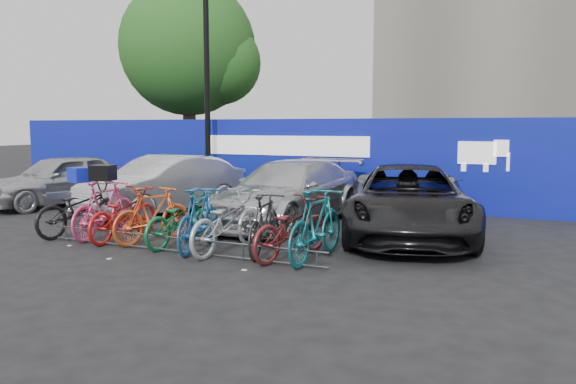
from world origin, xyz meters
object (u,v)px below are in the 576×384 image
Objects in this scene: bike_1 at (104,209)px; bike_6 at (227,222)px; car_1 at (165,185)px; lamppost at (207,88)px; bike_4 at (181,219)px; tree at (194,51)px; bike_3 at (153,215)px; car_0 at (61,180)px; bike_2 at (123,214)px; bike_5 at (199,219)px; car_3 at (408,201)px; car_2 at (289,192)px; bike_8 at (291,228)px; bike_0 at (81,209)px; bike_7 at (265,224)px; bike_rack at (177,244)px; bike_9 at (316,225)px.

bike_1 is 2.88m from bike_6.
lamppost is at bearing 109.31° from car_1.
lamppost is at bearing -55.69° from bike_4.
bike_3 is (5.80, -10.07, -4.53)m from tree.
bike_3 is at bearing -12.73° from car_0.
car_0 is 2.21× the size of bike_2.
bike_2 is at bearing -17.03° from bike_5.
lamppost is 6.46m from bike_3.
car_0 is 9.77m from car_3.
car_2 reaches higher than bike_8.
bike_5 reaches higher than bike_2.
car_0 reaches higher than bike_8.
car_3 reaches higher than bike_4.
tree is 1.60× the size of car_2.
bike_5 is (-0.26, -3.23, -0.14)m from car_2.
bike_7 is at bearing -171.24° from bike_0.
lamppost is 7.61m from bike_7.
bike_7 is at bearing 179.72° from bike_2.
car_1 reaches higher than bike_0.
lamppost reaches higher than bike_3.
bike_0 is 3.02m from bike_5.
bike_5 is at bearing -9.76° from car_0.
bike_6 is at bearing 173.60° from bike_1.
bike_1 is at bearing -18.92° from car_0.
car_1 is (3.60, -0.12, 0.02)m from car_0.
lamppost is 1.25× the size of car_2.
car_1 reaches higher than bike_7.
car_0 is 2.07× the size of bike_0.
bike_3 is at bearing 6.82° from bike_4.
bike_rack is at bearing 49.65° from bike_5.
car_1 is 3.47m from bike_3.
bike_6 is (7.19, -3.12, -0.18)m from car_0.
bike_9 is at bearing 171.99° from bike_5.
bike_8 is (4.80, -2.95, -0.23)m from car_1.
bike_8 is at bearing 173.33° from bike_5.
car_2 is 3.42m from bike_8.
lamppost is at bearing 152.15° from car_2.
car_1 is (3.90, -7.18, -4.33)m from tree.
car_1 is at bearing -42.88° from bike_3.
bike_0 is 1.16× the size of bike_7.
bike_3 is at bearing -178.15° from bike_2.
bike_rack is 1.33× the size of car_0.
bike_9 reaches higher than bike_3.
bike_7 is (0.68, 0.11, -0.01)m from bike_6.
bike_3 is at bearing -44.78° from car_1.
car_0 reaches higher than bike_6.
bike_0 is 1.03× the size of bike_9.
bike_5 is 1.73m from bike_8.
bike_rack is 3.00× the size of bike_4.
car_3 is 2.51× the size of bike_6.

